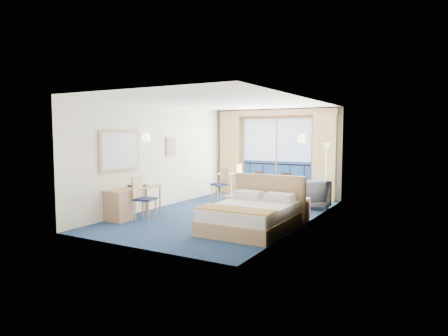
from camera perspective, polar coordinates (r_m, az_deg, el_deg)
floor at (r=9.74m, az=0.27°, el=-6.61°), size 6.50×6.50×0.00m
room_walls at (r=9.54m, az=0.28°, el=3.90°), size 4.04×6.54×2.72m
balcony_door at (r=12.48m, az=7.46°, el=1.20°), size 2.36×0.03×2.52m
curtain_left at (r=13.00m, az=0.90°, el=1.98°), size 0.65×0.22×2.55m
curtain_right at (r=11.84m, az=14.20°, el=1.53°), size 0.65×0.22×2.55m
pelmet at (r=12.36m, az=7.36°, el=7.83°), size 3.80×0.25×0.18m
mirror at (r=9.52m, az=-14.66°, el=2.37°), size 0.05×1.25×0.95m
wall_print at (r=11.00m, az=-7.58°, el=3.08°), size 0.04×0.42×0.52m
sconce_left at (r=10.16m, az=-11.03°, el=4.29°), size 0.18×0.18×0.18m
sconce_right at (r=8.62m, az=11.15°, el=4.17°), size 0.18×0.18×0.18m
bed at (r=8.16m, az=3.95°, el=-6.79°), size 1.67×1.98×1.05m
nightstand at (r=9.15m, az=10.70°, el=-5.82°), size 0.39×0.37×0.52m
phone at (r=9.11m, az=11.03°, el=-4.00°), size 0.19×0.16×0.07m
armchair at (r=10.70m, az=12.06°, el=-3.55°), size 1.19×1.19×0.78m
floor_lamp at (r=11.23m, az=14.41°, el=1.40°), size 0.23×0.23×1.70m
desk at (r=9.34m, az=-14.36°, el=-4.90°), size 0.50×1.47×0.69m
desk_chair at (r=9.29m, az=-11.65°, el=-3.84°), size 0.50×0.49×0.98m
folder at (r=9.75m, az=-12.42°, el=-2.52°), size 0.38×0.30×0.03m
desk_lamp at (r=9.94m, az=-11.00°, el=-0.41°), size 0.13×0.13×0.47m
round_table at (r=12.32m, az=0.89°, el=-1.58°), size 0.80×0.80×0.72m
table_chair_a at (r=11.89m, az=2.62°, el=-1.64°), size 0.50×0.49×1.04m
table_chair_b at (r=11.75m, az=-0.31°, el=-1.95°), size 0.56×0.56×0.96m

